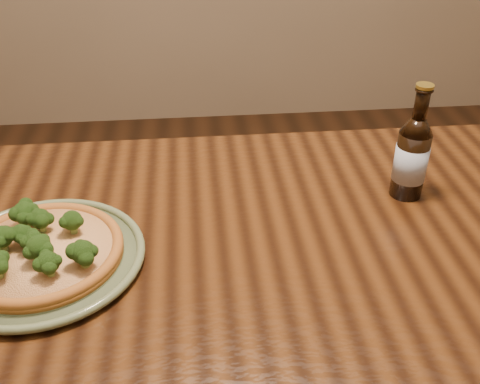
{
  "coord_description": "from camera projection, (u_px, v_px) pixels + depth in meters",
  "views": [
    {
      "loc": [
        -0.06,
        -0.58,
        1.33
      ],
      "look_at": [
        0.01,
        0.21,
        0.82
      ],
      "focal_mm": 42.0,
      "sensor_mm": 36.0,
      "label": 1
    }
  ],
  "objects": [
    {
      "name": "table",
      "position": [
        238.0,
        308.0,
        0.94
      ],
      "size": [
        1.6,
        0.9,
        0.75
      ],
      "color": "#3F210D",
      "rests_on": "ground"
    },
    {
      "name": "plate",
      "position": [
        43.0,
        258.0,
        0.89
      ],
      "size": [
        0.32,
        0.32,
        0.02
      ],
      "rotation": [
        0.0,
        0.0,
        -0.06
      ],
      "color": "#616F4C",
      "rests_on": "table"
    },
    {
      "name": "pizza",
      "position": [
        40.0,
        250.0,
        0.88
      ],
      "size": [
        0.26,
        0.26,
        0.06
      ],
      "rotation": [
        0.0,
        0.0,
        0.07
      ],
      "color": "#AB6526",
      "rests_on": "plate"
    },
    {
      "name": "beer_bottle",
      "position": [
        412.0,
        156.0,
        1.02
      ],
      "size": [
        0.06,
        0.06,
        0.22
      ],
      "rotation": [
        0.0,
        0.0,
        -0.06
      ],
      "color": "black",
      "rests_on": "table"
    }
  ]
}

